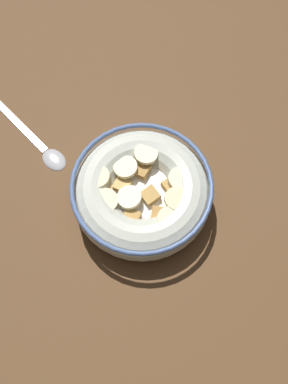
{
  "coord_description": "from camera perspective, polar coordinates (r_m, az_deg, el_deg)",
  "views": [
    {
      "loc": [
        0.28,
        22.72,
        57.43
      ],
      "look_at": [
        0.0,
        0.0,
        3.0
      ],
      "focal_mm": 44.46,
      "sensor_mm": 36.0,
      "label": 1
    }
  ],
  "objects": [
    {
      "name": "cereal_bowl",
      "position": [
        0.59,
        0.0,
        -0.05
      ],
      "size": [
        17.48,
        17.48,
        5.32
      ],
      "color": "beige",
      "rests_on": "ground_plane"
    },
    {
      "name": "ground_plane",
      "position": [
        0.63,
        -0.0,
        -1.41
      ],
      "size": [
        136.45,
        136.45,
        2.0
      ],
      "primitive_type": "cube",
      "color": "brown"
    },
    {
      "name": "spoon",
      "position": [
        0.66,
        -11.83,
        5.23
      ],
      "size": [
        11.37,
        11.92,
        0.8
      ],
      "color": "#A5A5AD",
      "rests_on": "ground_plane"
    }
  ]
}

